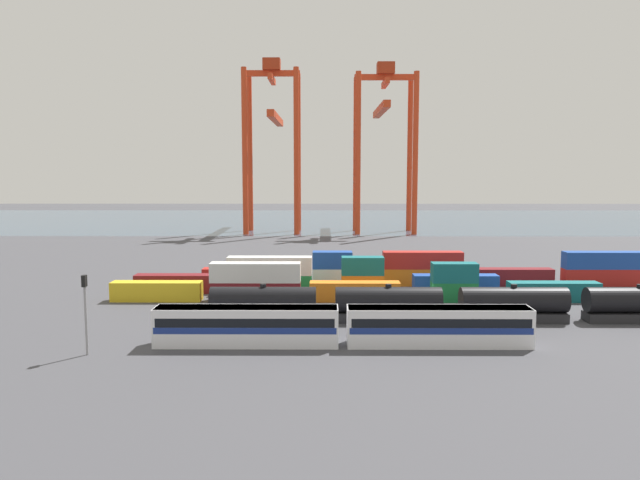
{
  "coord_description": "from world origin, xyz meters",
  "views": [
    {
      "loc": [
        -13.25,
        -79.54,
        17.39
      ],
      "look_at": [
        -13.87,
        19.82,
        6.24
      ],
      "focal_mm": 34.45,
      "sensor_mm": 36.0,
      "label": 1
    }
  ],
  "objects_px": {
    "freight_tank_row": "(451,304)",
    "shipping_container_8": "(270,283)",
    "gantry_crane_west": "(273,131)",
    "shipping_container_7": "(177,283)",
    "shipping_container_13": "(243,277)",
    "gantry_crane_central": "(384,130)",
    "passenger_train": "(343,324)",
    "signal_mast": "(85,303)"
  },
  "relations": [
    {
      "from": "passenger_train",
      "to": "shipping_container_7",
      "type": "xyz_separation_m",
      "value": [
        -23.02,
        27.0,
        -0.84
      ]
    },
    {
      "from": "freight_tank_row",
      "to": "gantry_crane_central",
      "type": "bearing_deg",
      "value": 88.71
    },
    {
      "from": "signal_mast",
      "to": "gantry_crane_central",
      "type": "relative_size",
      "value": 0.16
    },
    {
      "from": "shipping_container_7",
      "to": "gantry_crane_west",
      "type": "height_order",
      "value": "gantry_crane_west"
    },
    {
      "from": "freight_tank_row",
      "to": "shipping_container_13",
      "type": "bearing_deg",
      "value": 140.01
    },
    {
      "from": "freight_tank_row",
      "to": "shipping_container_7",
      "type": "relative_size",
      "value": 4.61
    },
    {
      "from": "shipping_container_7",
      "to": "shipping_container_13",
      "type": "relative_size",
      "value": 1.0
    },
    {
      "from": "freight_tank_row",
      "to": "shipping_container_7",
      "type": "bearing_deg",
      "value": 154.55
    },
    {
      "from": "signal_mast",
      "to": "shipping_container_13",
      "type": "distance_m",
      "value": 37.7
    },
    {
      "from": "signal_mast",
      "to": "shipping_container_7",
      "type": "bearing_deg",
      "value": 87.36
    },
    {
      "from": "gantry_crane_west",
      "to": "shipping_container_13",
      "type": "bearing_deg",
      "value": -88.61
    },
    {
      "from": "shipping_container_13",
      "to": "shipping_container_8",
      "type": "bearing_deg",
      "value": -50.78
    },
    {
      "from": "passenger_train",
      "to": "gantry_crane_west",
      "type": "relative_size",
      "value": 0.77
    },
    {
      "from": "passenger_train",
      "to": "shipping_container_7",
      "type": "height_order",
      "value": "passenger_train"
    },
    {
      "from": "signal_mast",
      "to": "gantry_crane_west",
      "type": "xyz_separation_m",
      "value": [
        7.99,
        120.98,
        23.96
      ]
    },
    {
      "from": "passenger_train",
      "to": "signal_mast",
      "type": "relative_size",
      "value": 4.89
    },
    {
      "from": "freight_tank_row",
      "to": "signal_mast",
      "type": "distance_m",
      "value": 39.69
    },
    {
      "from": "freight_tank_row",
      "to": "signal_mast",
      "type": "bearing_deg",
      "value": -160.36
    },
    {
      "from": "freight_tank_row",
      "to": "shipping_container_7",
      "type": "height_order",
      "value": "freight_tank_row"
    },
    {
      "from": "shipping_container_13",
      "to": "gantry_crane_central",
      "type": "bearing_deg",
      "value": 70.68
    },
    {
      "from": "gantry_crane_central",
      "to": "signal_mast",
      "type": "bearing_deg",
      "value": -108.2
    },
    {
      "from": "freight_tank_row",
      "to": "shipping_container_7",
      "type": "distance_m",
      "value": 39.75
    },
    {
      "from": "shipping_container_8",
      "to": "shipping_container_13",
      "type": "xyz_separation_m",
      "value": [
        -4.71,
        5.77,
        0.0
      ]
    },
    {
      "from": "shipping_container_8",
      "to": "gantry_crane_central",
      "type": "distance_m",
      "value": 97.76
    },
    {
      "from": "signal_mast",
      "to": "passenger_train",
      "type": "bearing_deg",
      "value": 7.87
    },
    {
      "from": "gantry_crane_central",
      "to": "shipping_container_13",
      "type": "bearing_deg",
      "value": -109.32
    },
    {
      "from": "shipping_container_13",
      "to": "shipping_container_7",
      "type": "bearing_deg",
      "value": -146.26
    },
    {
      "from": "passenger_train",
      "to": "freight_tank_row",
      "type": "bearing_deg",
      "value": 37.66
    },
    {
      "from": "passenger_train",
      "to": "shipping_container_13",
      "type": "distance_m",
      "value": 35.8
    },
    {
      "from": "shipping_container_7",
      "to": "gantry_crane_central",
      "type": "xyz_separation_m",
      "value": [
        38.3,
        90.36,
        27.77
      ]
    },
    {
      "from": "freight_tank_row",
      "to": "shipping_container_8",
      "type": "xyz_separation_m",
      "value": [
        -22.53,
        17.07,
        -0.79
      ]
    },
    {
      "from": "shipping_container_8",
      "to": "shipping_container_7",
      "type": "bearing_deg",
      "value": 180.0
    },
    {
      "from": "signal_mast",
      "to": "shipping_container_8",
      "type": "distance_m",
      "value": 33.97
    },
    {
      "from": "freight_tank_row",
      "to": "passenger_train",
      "type": "bearing_deg",
      "value": -142.34
    },
    {
      "from": "shipping_container_7",
      "to": "gantry_crane_west",
      "type": "xyz_separation_m",
      "value": [
        6.59,
        90.6,
        27.65
      ]
    },
    {
      "from": "freight_tank_row",
      "to": "shipping_container_8",
      "type": "distance_m",
      "value": 28.28
    },
    {
      "from": "gantry_crane_west",
      "to": "shipping_container_7",
      "type": "bearing_deg",
      "value": -94.16
    },
    {
      "from": "passenger_train",
      "to": "shipping_container_8",
      "type": "relative_size",
      "value": 3.11
    },
    {
      "from": "gantry_crane_central",
      "to": "shipping_container_7",
      "type": "bearing_deg",
      "value": -112.97
    },
    {
      "from": "shipping_container_8",
      "to": "gantry_crane_west",
      "type": "height_order",
      "value": "gantry_crane_west"
    },
    {
      "from": "signal_mast",
      "to": "shipping_container_7",
      "type": "relative_size",
      "value": 0.64
    },
    {
      "from": "shipping_container_7",
      "to": "shipping_container_8",
      "type": "height_order",
      "value": "same"
    }
  ]
}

